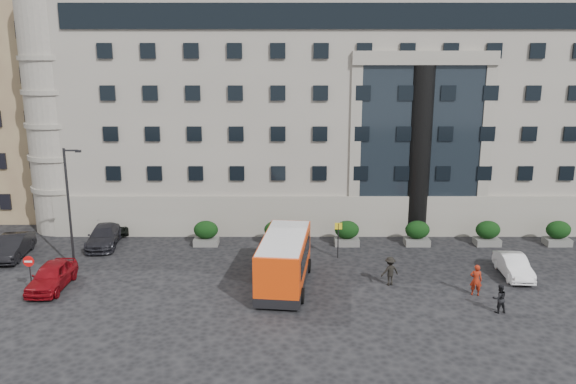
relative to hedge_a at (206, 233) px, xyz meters
name	(u,v)px	position (x,y,z in m)	size (l,w,h in m)	color
ground	(254,286)	(4.00, -7.80, -0.93)	(120.00, 120.00, 0.00)	black
civic_building	(329,107)	(10.00, 14.20, 8.07)	(44.00, 24.00, 18.00)	gray
entrance_column	(419,153)	(16.00, 2.50, 5.57)	(1.80, 1.80, 13.00)	black
apartment_near	(3,98)	(-20.00, 12.20, 9.07)	(14.00, 14.00, 20.00)	#83674C
apartment_far	(50,79)	(-23.00, 30.20, 10.07)	(13.00, 13.00, 22.00)	#7A6047
hedge_a	(206,233)	(0.00, 0.00, 0.00)	(1.80, 1.26, 1.84)	#5D5D5B
hedge_b	(276,233)	(5.20, 0.00, 0.00)	(1.80, 1.26, 1.84)	#5D5D5B
hedge_c	(347,233)	(10.40, 0.00, 0.00)	(1.80, 1.26, 1.84)	#5D5D5B
hedge_d	(417,233)	(15.60, 0.00, 0.00)	(1.80, 1.26, 1.84)	#5D5D5B
hedge_e	(488,233)	(20.80, 0.00, 0.00)	(1.80, 1.26, 1.84)	#5D5D5B
hedge_f	(558,233)	(26.00, 0.00, 0.00)	(1.80, 1.26, 1.84)	#5D5D5B
street_lamp	(70,204)	(-7.94, -4.80, 3.44)	(1.16, 0.18, 8.00)	#262628
bus_stop_sign	(338,234)	(9.50, -2.80, 0.80)	(0.50, 0.08, 2.52)	#262628
no_entry_sign	(29,267)	(-9.00, -8.84, 0.72)	(0.64, 0.16, 2.32)	#262628
minibus	(284,259)	(5.83, -7.69, 0.78)	(3.46, 7.68, 3.10)	#E73D0A
red_truck	(101,192)	(-11.01, 10.32, 0.65)	(3.24, 5.98, 3.08)	maroon
parked_car_a	(52,276)	(-8.09, -8.06, -0.14)	(1.86, 4.61, 1.57)	maroon
parked_car_b	(13,246)	(-13.00, -2.66, -0.14)	(1.66, 4.76, 1.57)	black
parked_car_c	(104,236)	(-7.50, -0.16, -0.19)	(2.06, 5.07, 1.47)	black
parked_car_d	(118,224)	(-7.50, 3.30, -0.30)	(2.09, 4.53, 1.26)	black
white_taxi	(513,266)	(20.32, -6.14, -0.24)	(1.45, 4.17, 1.37)	white
pedestrian_a	(476,280)	(16.97, -9.09, 0.01)	(0.68, 0.45, 1.87)	maroon
pedestrian_b	(499,298)	(17.50, -11.37, -0.12)	(0.79, 0.61, 1.62)	black
pedestrian_c	(390,271)	(12.24, -7.56, -0.03)	(1.16, 0.67, 1.79)	black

